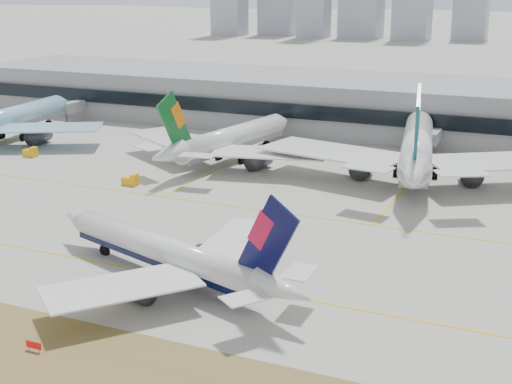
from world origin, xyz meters
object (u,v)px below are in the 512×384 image
at_px(widebody_korean, 8,120).
at_px(widebody_cathay, 417,149).
at_px(terminal, 394,106).
at_px(widebody_eva, 228,141).
at_px(taxiing_airliner, 171,255).

distance_m(widebody_korean, widebody_cathay, 112.50).
bearing_deg(terminal, widebody_eva, -118.29).
height_order(widebody_cathay, terminal, widebody_cathay).
height_order(taxiing_airliner, widebody_eva, widebody_eva).
bearing_deg(widebody_eva, widebody_cathay, -75.91).
xyz_separation_m(widebody_korean, widebody_cathay, (112.35, 5.78, 0.95)).
relative_size(taxiing_airliner, terminal, 0.18).
bearing_deg(widebody_cathay, terminal, 8.67).
bearing_deg(taxiing_airliner, widebody_korean, -18.30).
height_order(widebody_eva, widebody_cathay, widebody_cathay).
bearing_deg(taxiing_airliner, terminal, -74.32).
xyz_separation_m(widebody_korean, terminal, (95.54, 55.36, 1.68)).
distance_m(taxiing_airliner, widebody_cathay, 75.44).
height_order(taxiing_airliner, widebody_korean, widebody_korean).
bearing_deg(terminal, widebody_korean, -149.91).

